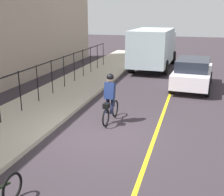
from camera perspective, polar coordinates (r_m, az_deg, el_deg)
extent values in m
plane|color=#322A30|center=(9.70, -1.30, -7.28)|extent=(80.00, 80.00, 0.00)
cube|color=yellow|center=(9.38, 8.16, -8.31)|extent=(36.00, 0.12, 0.01)
cube|color=#B8AC98|center=(11.10, -18.35, -4.57)|extent=(40.00, 3.20, 0.15)
cylinder|color=black|center=(11.84, -17.66, 1.27)|extent=(0.04, 0.04, 1.60)
cylinder|color=black|center=(12.92, -14.45, 2.80)|extent=(0.04, 0.04, 1.60)
cylinder|color=black|center=(14.04, -11.75, 4.08)|extent=(0.04, 0.04, 1.60)
cylinder|color=black|center=(15.19, -9.44, 5.16)|extent=(0.04, 0.04, 1.60)
cylinder|color=black|center=(16.37, -7.46, 6.07)|extent=(0.04, 0.04, 1.60)
cylinder|color=black|center=(17.58, -5.74, 6.86)|extent=(0.04, 0.04, 1.60)
cylinder|color=black|center=(18.79, -4.23, 7.54)|extent=(0.04, 0.04, 1.60)
cylinder|color=black|center=(20.02, -2.91, 8.14)|extent=(0.04, 0.04, 1.60)
cylinder|color=black|center=(21.27, -1.74, 8.66)|extent=(0.04, 0.04, 1.60)
cube|color=black|center=(11.67, -17.98, 4.82)|extent=(21.18, 0.04, 0.04)
torus|color=black|center=(11.22, 0.62, -2.06)|extent=(0.66, 0.09, 0.66)
torus|color=black|center=(10.29, -1.22, -3.85)|extent=(0.66, 0.09, 0.66)
cube|color=black|center=(10.67, -0.26, -1.65)|extent=(0.93, 0.09, 0.24)
cylinder|color=black|center=(10.49, -0.53, -1.12)|extent=(0.03, 0.03, 0.35)
cube|color=navy|center=(10.40, -0.45, 1.45)|extent=(0.36, 0.38, 0.63)
sphere|color=tan|center=(10.34, -0.36, 3.77)|extent=(0.22, 0.22, 0.22)
sphere|color=black|center=(10.33, -0.36, 4.15)|extent=(0.26, 0.26, 0.26)
cylinder|color=#191E38|center=(10.56, -0.99, -1.27)|extent=(0.34, 0.14, 0.65)
cylinder|color=#191E38|center=(10.50, 0.04, -1.38)|extent=(0.34, 0.14, 0.65)
cube|color=black|center=(10.19, -1.14, -1.54)|extent=(0.25, 0.21, 0.18)
torus|color=black|center=(6.83, -19.02, -16.30)|extent=(0.66, 0.09, 0.66)
cube|color=white|center=(15.96, 15.57, 4.29)|extent=(4.51, 2.09, 0.70)
cube|color=#1E232D|center=(15.65, 15.69, 6.40)|extent=(2.56, 1.75, 0.56)
cylinder|color=black|center=(17.57, 13.15, 4.41)|extent=(0.65, 0.26, 0.64)
cylinder|color=black|center=(17.46, 18.69, 3.88)|extent=(0.65, 0.26, 0.64)
cylinder|color=black|center=(14.68, 11.65, 2.10)|extent=(0.65, 0.26, 0.64)
cylinder|color=black|center=(14.55, 18.27, 1.46)|extent=(0.65, 0.26, 0.64)
cube|color=#AEC1C8|center=(19.94, 7.83, 9.94)|extent=(4.84, 2.56, 2.30)
cube|color=#B3C2BF|center=(23.31, 9.39, 10.35)|extent=(1.90, 2.27, 1.90)
cylinder|color=black|center=(23.49, 6.50, 8.18)|extent=(0.97, 0.33, 0.96)
cylinder|color=black|center=(23.15, 11.98, 7.80)|extent=(0.97, 0.33, 0.96)
cylinder|color=black|center=(19.32, 3.82, 6.39)|extent=(0.97, 0.33, 0.96)
cylinder|color=black|center=(18.90, 10.45, 5.92)|extent=(0.97, 0.33, 0.96)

